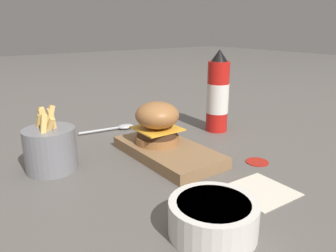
# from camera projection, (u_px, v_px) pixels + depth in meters

# --- Properties ---
(ground_plane) EXTENTS (6.00, 6.00, 0.00)m
(ground_plane) POSITION_uv_depth(u_px,v_px,m) (157.00, 160.00, 0.75)
(ground_plane) COLOR #5B5651
(serving_board) EXTENTS (0.27, 0.14, 0.03)m
(serving_board) POSITION_uv_depth(u_px,v_px,m) (168.00, 152.00, 0.76)
(serving_board) COLOR olive
(serving_board) RESTS_ON ground_plane
(burger) EXTENTS (0.10, 0.10, 0.10)m
(burger) POSITION_uv_depth(u_px,v_px,m) (157.00, 122.00, 0.77)
(burger) COLOR #9E6638
(burger) RESTS_ON serving_board
(ketchup_bottle) EXTENTS (0.06, 0.06, 0.23)m
(ketchup_bottle) POSITION_uv_depth(u_px,v_px,m) (218.00, 95.00, 0.93)
(ketchup_bottle) COLOR red
(ketchup_bottle) RESTS_ON ground_plane
(fries_basket) EXTENTS (0.11, 0.11, 0.14)m
(fries_basket) POSITION_uv_depth(u_px,v_px,m) (50.00, 148.00, 0.69)
(fries_basket) COLOR slate
(fries_basket) RESTS_ON ground_plane
(side_bowl) EXTENTS (0.13, 0.13, 0.05)m
(side_bowl) POSITION_uv_depth(u_px,v_px,m) (213.00, 217.00, 0.48)
(side_bowl) COLOR silver
(side_bowl) RESTS_ON ground_plane
(spoon) EXTENTS (0.04, 0.16, 0.01)m
(spoon) POSITION_uv_depth(u_px,v_px,m) (120.00, 127.00, 0.96)
(spoon) COLOR #B2B2B7
(spoon) RESTS_ON ground_plane
(ketchup_puddle) EXTENTS (0.05, 0.05, 0.00)m
(ketchup_puddle) POSITION_uv_depth(u_px,v_px,m) (257.00, 162.00, 0.73)
(ketchup_puddle) COLOR #B21E14
(ketchup_puddle) RESTS_ON ground_plane
(parchment_square) EXTENTS (0.11, 0.11, 0.00)m
(parchment_square) POSITION_uv_depth(u_px,v_px,m) (260.00, 191.00, 0.61)
(parchment_square) COLOR beige
(parchment_square) RESTS_ON ground_plane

